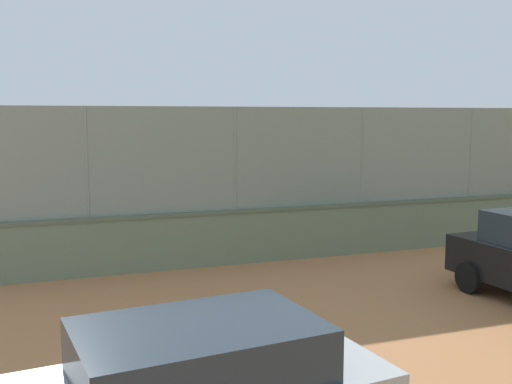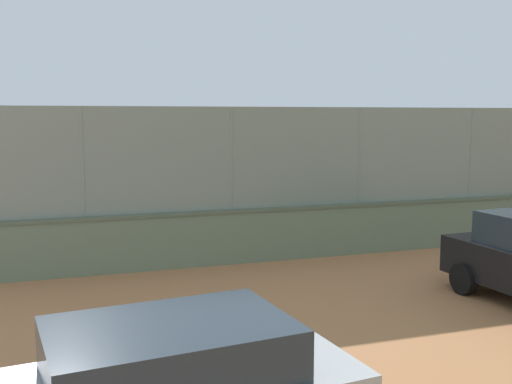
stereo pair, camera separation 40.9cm
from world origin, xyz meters
TOP-DOWN VIEW (x-y plane):
  - ground_plane at (0.00, 0.00)m, footprint 260.00×260.00m
  - perimeter_wall at (-2.53, 13.05)m, footprint 27.32×1.19m
  - fence_panel_on_wall at (-2.53, 13.05)m, footprint 26.84×0.87m
  - player_crossing_court at (5.90, 9.05)m, footprint 0.96×0.90m
  - player_baseline_waiting at (3.99, 4.53)m, footprint 0.77×1.18m
  - player_at_service_line at (2.96, 8.99)m, footprint 1.28×0.79m
  - sports_ball at (4.65, 11.24)m, footprint 0.08×0.08m
  - courtside_bench at (8.64, 11.04)m, footprint 1.61×0.43m

SIDE VIEW (x-z plane):
  - ground_plane at x=0.00m, z-range 0.00..0.00m
  - courtside_bench at x=8.64m, z-range 0.03..0.90m
  - perimeter_wall at x=-2.53m, z-range 0.01..1.31m
  - player_crossing_court at x=5.90m, z-range 0.14..1.72m
  - player_at_service_line at x=2.96m, z-range 0.16..1.85m
  - player_baseline_waiting at x=3.99m, z-range 0.16..1.87m
  - sports_ball at x=4.65m, z-range 1.24..1.32m
  - fence_panel_on_wall at x=-2.53m, z-range 1.30..3.70m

